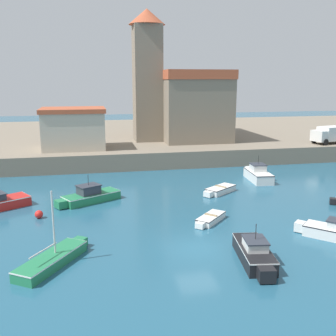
# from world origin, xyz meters

# --- Properties ---
(ground_plane) EXTENTS (200.00, 200.00, 0.00)m
(ground_plane) POSITION_xyz_m (0.00, 0.00, 0.00)
(ground_plane) COLOR #235670
(quay_seawall) EXTENTS (120.00, 40.00, 2.02)m
(quay_seawall) POSITION_xyz_m (0.00, 41.36, 1.01)
(quay_seawall) COLOR gray
(quay_seawall) RESTS_ON ground
(motorboat_black_0) EXTENTS (2.20, 5.10, 2.29)m
(motorboat_black_0) POSITION_xyz_m (2.57, -2.69, 0.53)
(motorboat_black_0) COLOR black
(motorboat_black_0) RESTS_ON ground
(dinghy_white_1) EXTENTS (2.93, 3.03, 0.55)m
(dinghy_white_1) POSITION_xyz_m (2.08, 3.99, 0.26)
(dinghy_white_1) COLOR white
(dinghy_white_1) RESTS_ON ground
(motorboat_green_2) EXTENTS (5.57, 3.94, 2.39)m
(motorboat_green_2) POSITION_xyz_m (-6.47, 10.69, 0.53)
(motorboat_green_2) COLOR #237A4C
(motorboat_green_2) RESTS_ON ground
(dinghy_white_3) EXTENTS (3.64, 3.08, 0.64)m
(dinghy_white_3) POSITION_xyz_m (5.25, 11.07, 0.31)
(dinghy_white_3) COLOR white
(dinghy_white_3) RESTS_ON ground
(sailboat_green_6) EXTENTS (3.93, 5.18, 4.21)m
(sailboat_green_6) POSITION_xyz_m (-8.58, -0.76, 0.35)
(sailboat_green_6) COLOR #237A4C
(sailboat_green_6) RESTS_ON ground
(motorboat_white_8) EXTENTS (2.21, 5.25, 2.61)m
(motorboat_white_8) POSITION_xyz_m (10.64, 14.83, 0.64)
(motorboat_white_8) COLOR white
(motorboat_white_8) RESTS_ON ground
(mooring_buoy) EXTENTS (0.61, 0.61, 0.61)m
(mooring_buoy) POSITION_xyz_m (-10.22, 7.32, 0.30)
(mooring_buoy) COLOR red
(mooring_buoy) RESTS_ON ground
(church) EXTENTS (13.13, 15.16, 17.14)m
(church) POSITION_xyz_m (6.96, 33.12, 7.48)
(church) COLOR gray
(church) RESTS_ON quay_seawall
(harbor_shed_near_wharf) EXTENTS (7.55, 6.06, 4.88)m
(harbor_shed_near_wharf) POSITION_xyz_m (-8.00, 26.55, 4.48)
(harbor_shed_near_wharf) COLOR #BCB29E
(harbor_shed_near_wharf) RESTS_ON quay_seawall
(truck_on_quay) EXTENTS (4.67, 3.04, 2.20)m
(truck_on_quay) POSITION_xyz_m (24.38, 23.75, 3.24)
(truck_on_quay) COLOR silver
(truck_on_quay) RESTS_ON quay_seawall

